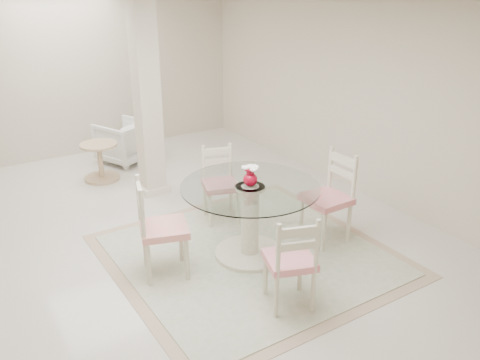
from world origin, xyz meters
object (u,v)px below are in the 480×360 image
dining_table (250,221)px  dining_chair_east (332,191)px  dining_chair_south (292,256)px  side_table (101,163)px  dining_chair_north (219,178)px  armchair_white (124,141)px  column (147,99)px  dining_chair_west (156,222)px  red_vase (251,175)px

dining_table → dining_chair_east: 1.04m
dining_chair_south → side_table: bearing=-64.4°
dining_chair_east → dining_table: bearing=-100.9°
dining_chair_north → armchair_white: size_ratio=1.39×
column → armchair_white: (0.12, 1.40, -1.01)m
dining_chair_south → armchair_white: (0.14, 4.64, -0.22)m
dining_table → dining_chair_west: 1.04m
column → dining_chair_west: (-0.83, -2.04, -0.73)m
dining_chair_north → dining_chair_west: (-1.21, -0.79, 0.06)m
dining_table → dining_chair_north: 1.02m
dining_table → dining_chair_north: bearing=78.5°
red_vase → dining_chair_south: size_ratio=0.22×
column → side_table: 1.45m
column → red_vase: bearing=-85.4°
dining_chair_east → side_table: dining_chair_east is taller
red_vase → dining_chair_east: size_ratio=0.20×
armchair_white → column: bearing=62.2°
red_vase → dining_chair_east: (1.01, -0.18, -0.35)m
dining_chair_east → armchair_white: size_ratio=1.57×
column → side_table: bearing=119.7°
armchair_white → side_table: size_ratio=1.32×
column → dining_chair_north: column is taller
column → dining_chair_east: size_ratio=2.27×
side_table → armchair_white: bearing=43.3°
dining_table → dining_chair_north: (0.20, 1.00, 0.12)m
dining_table → armchair_white: dining_table is taller
dining_chair_north → dining_chair_south: dining_chair_south is taller
column → side_table: (-0.48, 0.84, -1.09)m
dining_chair_south → side_table: (-0.45, 4.08, -0.31)m
dining_table → side_table: bearing=102.0°
dining_chair_west → dining_table: bearing=-83.7°
red_vase → dining_chair_west: bearing=168.4°
side_table → dining_chair_south: bearing=-83.7°
column → armchair_white: column is taller
dining_chair_west → dining_chair_south: bearing=-128.6°
side_table → column: bearing=-60.3°
dining_chair_south → armchair_white: dining_chair_south is taller
dining_chair_south → armchair_white: bearing=-72.5°
red_vase → armchair_white: 3.70m
dining_chair_east → dining_chair_south: 1.47m
dining_table → armchair_white: bearing=90.9°
red_vase → side_table: size_ratio=0.41×
red_vase → dining_chair_west: 1.09m
red_vase → side_table: bearing=102.0°
dining_table → armchair_white: size_ratio=1.96×
dining_chair_east → armchair_white: dining_chair_east is taller
dining_chair_south → armchair_white: size_ratio=1.43×
column → dining_table: (0.18, -2.25, -0.92)m
column → armchair_white: 1.73m
side_table → dining_chair_north: bearing=-67.7°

